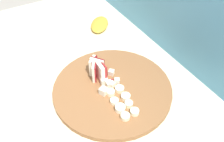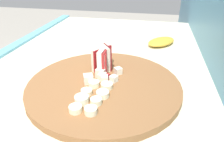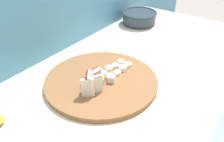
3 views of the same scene
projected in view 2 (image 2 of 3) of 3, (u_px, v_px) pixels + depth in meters
name	position (u px, v px, depth m)	size (l,w,h in m)	color
cutting_board	(104.00, 85.00, 0.51)	(0.36, 0.36, 0.02)	brown
apple_wedge_fan	(104.00, 59.00, 0.55)	(0.08, 0.05, 0.06)	maroon
apple_dice_pile	(102.00, 76.00, 0.51)	(0.08, 0.09, 0.02)	beige
banana_slice_rows	(92.00, 96.00, 0.44)	(0.12, 0.07, 0.01)	#F4EAC6
banana_peel	(161.00, 42.00, 0.77)	(0.12, 0.07, 0.02)	gold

